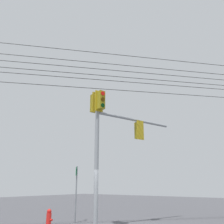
# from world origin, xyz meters

# --- Properties ---
(signal_mast_assembly) EXTENTS (5.04, 1.91, 6.28)m
(signal_mast_assembly) POSITION_xyz_m (0.75, 0.70, 4.48)
(signal_mast_assembly) COLOR gray
(signal_mast_assembly) RESTS_ON ground
(route_sign_primary) EXTENTS (0.24, 0.23, 2.80)m
(route_sign_primary) POSITION_xyz_m (0.93, 3.13, 1.70)
(route_sign_primary) COLOR slate
(route_sign_primary) RESTS_ON ground
(fire_hydrant) EXTENTS (0.22, 0.31, 0.81)m
(fire_hydrant) POSITION_xyz_m (-1.01, 2.80, 0.40)
(fire_hydrant) COLOR red
(fire_hydrant) RESTS_ON ground
(overhead_wire_span) EXTENTS (14.45, 11.85, 2.39)m
(overhead_wire_span) POSITION_xyz_m (-0.67, 1.46, 7.40)
(overhead_wire_span) COLOR black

